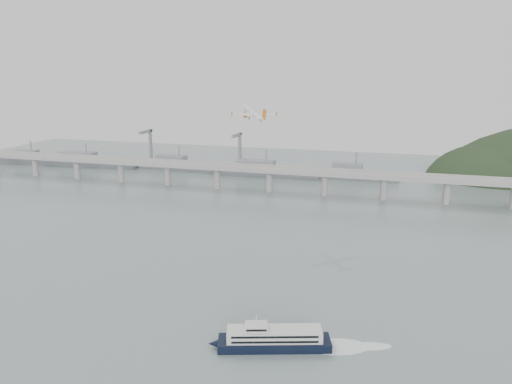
% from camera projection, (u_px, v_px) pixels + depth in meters
% --- Properties ---
extents(ground, '(900.00, 900.00, 0.00)m').
position_uv_depth(ground, '(226.00, 285.00, 254.81)').
color(ground, slate).
rests_on(ground, ground).
extents(bridge, '(800.00, 22.00, 23.90)m').
position_uv_depth(bridge, '(301.00, 174.00, 437.41)').
color(bridge, gray).
rests_on(bridge, ground).
extents(distant_fleet, '(453.00, 60.90, 40.00)m').
position_uv_depth(distant_fleet, '(173.00, 165.00, 542.65)').
color(distant_fleet, slate).
rests_on(distant_fleet, ground).
extents(ferry, '(71.37, 28.86, 13.82)m').
position_uv_depth(ferry, '(274.00, 339.00, 196.72)').
color(ferry, black).
rests_on(ferry, ground).
extents(airliner, '(26.99, 28.52, 11.24)m').
position_uv_depth(airliner, '(253.00, 113.00, 312.72)').
color(airliner, silver).
rests_on(airliner, ground).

